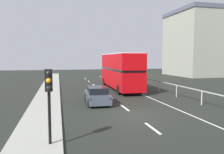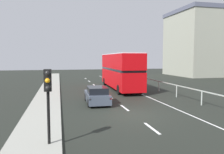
% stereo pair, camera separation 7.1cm
% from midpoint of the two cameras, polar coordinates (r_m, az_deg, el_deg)
% --- Properties ---
extents(ground_plane, '(74.78, 120.00, 0.10)m').
position_cam_midpoint_polar(ground_plane, '(14.97, 5.33, -9.63)').
color(ground_plane, black).
extents(near_sidewalk_kerb, '(2.31, 80.00, 0.14)m').
position_cam_midpoint_polar(near_sidewalk_kerb, '(14.20, -17.75, -10.13)').
color(near_sidewalk_kerb, gray).
rests_on(near_sidewalk_kerb, ground).
extents(lane_paint_markings, '(3.68, 46.00, 0.01)m').
position_cam_midpoint_polar(lane_paint_markings, '(23.36, 4.14, -4.26)').
color(lane_paint_markings, silver).
rests_on(lane_paint_markings, ground).
extents(bridge_side_railing, '(0.10, 42.00, 1.17)m').
position_cam_midpoint_polar(bridge_side_railing, '(25.32, 11.87, -1.48)').
color(bridge_side_railing, '#ADB7AD').
rests_on(bridge_side_railing, ground).
extents(distant_building_block, '(18.82, 12.66, 13.81)m').
position_cam_midpoint_polar(distant_building_block, '(53.92, 24.71, 7.81)').
color(distant_building_block, '#989A88').
rests_on(distant_building_block, ground).
extents(double_decker_bus_red, '(2.76, 11.19, 4.25)m').
position_cam_midpoint_polar(double_decker_bus_red, '(26.53, 2.01, 1.79)').
color(double_decker_bus_red, red).
rests_on(double_decker_bus_red, ground).
extents(hatchback_car_near, '(1.85, 4.06, 1.38)m').
position_cam_midpoint_polar(hatchback_car_near, '(18.19, -3.95, -4.72)').
color(hatchback_car_near, '#404958').
rests_on(hatchback_car_near, ground).
extents(traffic_signal_pole, '(0.30, 0.42, 3.10)m').
position_cam_midpoint_polar(traffic_signal_pole, '(9.38, -16.12, -2.82)').
color(traffic_signal_pole, black).
rests_on(traffic_signal_pole, near_sidewalk_kerb).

